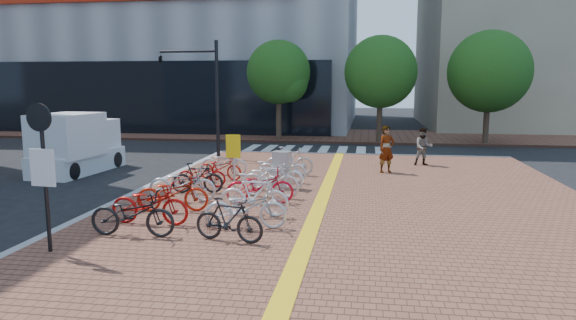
% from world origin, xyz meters
% --- Properties ---
extents(ground, '(120.00, 120.00, 0.00)m').
position_xyz_m(ground, '(0.00, 0.00, 0.00)').
color(ground, black).
rests_on(ground, ground).
extents(sidewalk, '(14.00, 34.00, 0.15)m').
position_xyz_m(sidewalk, '(3.00, -5.00, 0.07)').
color(sidewalk, brown).
rests_on(sidewalk, ground).
extents(tactile_strip, '(0.40, 34.00, 0.01)m').
position_xyz_m(tactile_strip, '(2.00, -5.00, 0.16)').
color(tactile_strip, yellow).
rests_on(tactile_strip, sidewalk).
extents(kerb_north, '(14.00, 0.25, 0.15)m').
position_xyz_m(kerb_north, '(3.00, 12.00, 0.08)').
color(kerb_north, gray).
rests_on(kerb_north, ground).
extents(far_sidewalk, '(70.00, 8.00, 0.15)m').
position_xyz_m(far_sidewalk, '(0.00, 21.00, 0.07)').
color(far_sidewalk, brown).
rests_on(far_sidewalk, ground).
extents(building_beige, '(20.00, 18.00, 18.00)m').
position_xyz_m(building_beige, '(18.00, 32.00, 9.00)').
color(building_beige, gray).
rests_on(building_beige, ground).
extents(crosswalk, '(7.50, 4.00, 0.01)m').
position_xyz_m(crosswalk, '(0.50, 14.00, 0.01)').
color(crosswalk, silver).
rests_on(crosswalk, ground).
extents(street_trees, '(16.20, 4.60, 6.35)m').
position_xyz_m(street_trees, '(5.04, 17.45, 4.10)').
color(street_trees, '#38281E').
rests_on(street_trees, far_sidewalk).
extents(bike_0, '(2.00, 0.75, 1.04)m').
position_xyz_m(bike_0, '(-1.94, -2.42, 0.67)').
color(bike_0, black).
rests_on(bike_0, sidewalk).
extents(bike_1, '(1.99, 0.70, 1.04)m').
position_xyz_m(bike_1, '(-1.96, -1.43, 0.67)').
color(bike_1, '#B70F0D').
rests_on(bike_1, sidewalk).
extents(bike_2, '(2.02, 1.01, 1.01)m').
position_xyz_m(bike_2, '(-1.88, -0.12, 0.66)').
color(bike_2, '#B4200C').
rests_on(bike_2, sidewalk).
extents(bike_3, '(2.04, 0.80, 1.06)m').
position_xyz_m(bike_3, '(-2.05, 1.08, 0.68)').
color(bike_3, silver).
rests_on(bike_3, sidewalk).
extents(bike_4, '(1.67, 0.72, 0.97)m').
position_xyz_m(bike_4, '(-1.97, 2.20, 0.63)').
color(bike_4, black).
rests_on(bike_4, sidewalk).
extents(bike_5, '(1.66, 0.69, 0.85)m').
position_xyz_m(bike_5, '(-2.14, 3.14, 0.58)').
color(bike_5, '#B00C0C').
rests_on(bike_5, sidewalk).
extents(bike_6, '(1.72, 0.83, 0.87)m').
position_xyz_m(bike_6, '(-1.89, 4.50, 0.58)').
color(bike_6, '#AF170C').
rests_on(bike_6, sidewalk).
extents(bike_7, '(1.83, 0.76, 0.94)m').
position_xyz_m(bike_7, '(-2.02, 5.49, 0.62)').
color(bike_7, silver).
rests_on(bike_7, sidewalk).
extents(bike_8, '(1.69, 0.77, 0.98)m').
position_xyz_m(bike_8, '(0.33, -2.48, 0.64)').
color(bike_8, black).
rests_on(bike_8, sidewalk).
extents(bike_9, '(2.04, 0.95, 1.03)m').
position_xyz_m(bike_9, '(0.47, -1.43, 0.66)').
color(bike_9, silver).
rests_on(bike_9, sidewalk).
extents(bike_10, '(1.90, 0.65, 1.12)m').
position_xyz_m(bike_10, '(0.41, -0.27, 0.71)').
color(bike_10, white).
rests_on(bike_10, sidewalk).
extents(bike_11, '(2.04, 1.07, 1.02)m').
position_xyz_m(bike_11, '(0.27, 1.12, 0.66)').
color(bike_11, red).
rests_on(bike_11, sidewalk).
extents(bike_12, '(1.88, 0.78, 1.10)m').
position_xyz_m(bike_12, '(0.41, 1.97, 0.70)').
color(bike_12, silver).
rests_on(bike_12, sidewalk).
extents(bike_13, '(1.91, 0.76, 0.99)m').
position_xyz_m(bike_13, '(0.35, 3.14, 0.64)').
color(bike_13, white).
rests_on(bike_13, sidewalk).
extents(bike_14, '(1.75, 0.60, 1.04)m').
position_xyz_m(bike_14, '(0.38, 4.33, 0.67)').
color(bike_14, silver).
rests_on(bike_14, sidewalk).
extents(bike_15, '(1.84, 0.67, 1.08)m').
position_xyz_m(bike_15, '(0.43, 5.73, 0.69)').
color(bike_15, '#AFB0B4').
rests_on(bike_15, sidewalk).
extents(pedestrian_a, '(0.79, 0.71, 1.82)m').
position_xyz_m(pedestrian_a, '(4.05, 6.88, 1.06)').
color(pedestrian_a, gray).
rests_on(pedestrian_a, sidewalk).
extents(pedestrian_b, '(0.82, 0.67, 1.58)m').
position_xyz_m(pedestrian_b, '(5.65, 8.89, 0.94)').
color(pedestrian_b, '#474A5A').
rests_on(pedestrian_b, sidewalk).
extents(utility_box, '(0.63, 0.52, 1.22)m').
position_xyz_m(utility_box, '(0.53, 3.42, 0.76)').
color(utility_box, '#B2B2B7').
rests_on(utility_box, sidewalk).
extents(yellow_sign, '(0.48, 0.14, 1.76)m').
position_xyz_m(yellow_sign, '(-1.05, 3.23, 1.37)').
color(yellow_sign, '#B7B7BC').
rests_on(yellow_sign, sidewalk).
extents(notice_sign, '(0.57, 0.15, 3.07)m').
position_xyz_m(notice_sign, '(-3.16, -3.74, 2.08)').
color(notice_sign, black).
rests_on(notice_sign, sidewalk).
extents(traffic_light_pole, '(2.86, 1.10, 5.33)m').
position_xyz_m(traffic_light_pole, '(-4.73, 9.71, 3.83)').
color(traffic_light_pole, black).
rests_on(traffic_light_pole, sidewalk).
extents(box_truck, '(2.10, 4.30, 2.42)m').
position_xyz_m(box_truck, '(-8.25, 5.83, 1.14)').
color(box_truck, silver).
rests_on(box_truck, ground).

